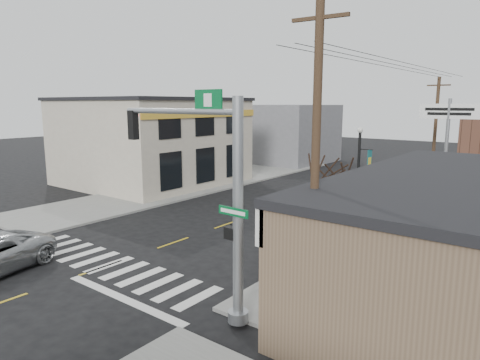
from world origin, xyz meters
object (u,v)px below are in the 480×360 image
Objects in this scene: bare_tree at (331,165)px; utility_pole_near at (315,165)px; fire_hydrant at (367,245)px; lamp_post at (359,172)px; dance_center_sign at (448,128)px; guide_sign at (354,215)px; utility_pole_far at (434,139)px; traffic_signal_pole at (216,185)px.

utility_pole_near is at bearing -70.27° from bare_tree.
utility_pole_near reaches higher than fire_hydrant.
bare_tree is (1.13, -5.59, 1.10)m from lamp_post.
utility_pole_near is at bearing -59.85° from lamp_post.
guide_sign is at bearing -97.45° from dance_center_sign.
utility_pole_far is (1.12, 9.57, 1.09)m from lamp_post.
lamp_post is 0.57× the size of utility_pole_near.
utility_pole_far is (-0.01, 15.16, -0.02)m from bare_tree.
lamp_post is at bearing 117.88° from guide_sign.
utility_pole_near is at bearing -86.94° from utility_pole_far.
utility_pole_far is (-1.45, 3.37, -0.91)m from dance_center_sign.
dance_center_sign is (0.88, 9.14, 4.65)m from fire_hydrant.
utility_pole_near is (2.57, -9.61, 1.68)m from lamp_post.
lamp_post is (-1.23, 3.41, 1.29)m from guide_sign.
dance_center_sign is at bearing 82.67° from lamp_post.
traffic_signal_pole is 0.74× the size of utility_pole_near.
dance_center_sign is at bearing 86.50° from utility_pole_near.
utility_pole_near is at bearing 27.46° from traffic_signal_pole.
guide_sign is 7.00m from utility_pole_near.
utility_pole_near is (1.44, -4.02, 0.57)m from bare_tree.
guide_sign is 3.59× the size of fire_hydrant.
fire_hydrant is at bearing 94.03° from utility_pole_near.
dance_center_sign is at bearing 83.06° from bare_tree.
bare_tree is 4.31m from utility_pole_near.
utility_pole_far reaches higher than traffic_signal_pole.
traffic_signal_pole is 10.91m from lamp_post.
guide_sign is 1.52m from fire_hydrant.
utility_pole_near reaches higher than dance_center_sign.
bare_tree is 0.65× the size of utility_pole_far.
guide_sign is 0.52× the size of lamp_post.
utility_pole_near is (1.35, -6.20, 2.96)m from guide_sign.
guide_sign is 13.20m from utility_pole_far.
utility_pole_far is at bearing 90.83° from utility_pole_near.
utility_pole_near reaches higher than guide_sign.
lamp_post is 10.09m from utility_pole_near.
guide_sign is 10.25m from dance_center_sign.
utility_pole_near reaches higher than traffic_signal_pole.
lamp_post is at bearing 119.93° from fire_hydrant.
dance_center_sign is 1.27× the size of bare_tree.
lamp_post is 0.79× the size of dance_center_sign.
lamp_post reaches higher than fire_hydrant.
lamp_post is (-0.00, 10.86, -0.99)m from traffic_signal_pole.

